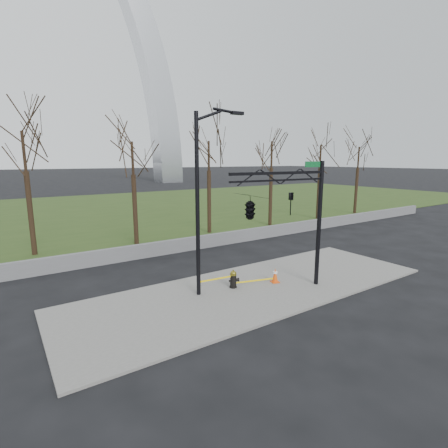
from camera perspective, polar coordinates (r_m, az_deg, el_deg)
ground at (r=16.46m, az=5.38°, el=-10.85°), size 500.00×500.00×0.00m
sidewalk at (r=16.44m, az=5.38°, el=-10.69°), size 18.00×6.00×0.10m
grass_strip at (r=43.35m, az=-20.56°, el=2.07°), size 120.00×40.00×0.06m
guardrail at (r=22.77m, az=-7.45°, el=-3.58°), size 60.00×0.30×0.90m
gateway_arch at (r=91.27m, az=-29.51°, el=26.28°), size 66.00×6.00×65.00m
tree_row at (r=26.39m, az=-8.59°, el=7.02°), size 49.04×4.00×8.78m
fire_hydrant at (r=16.19m, az=1.61°, el=-9.28°), size 0.54×0.37×0.87m
traffic_cone at (r=17.04m, az=8.59°, el=-8.51°), size 0.45×0.45×0.72m
street_light at (r=14.59m, az=-3.72°, el=5.41°), size 2.39×0.31×8.21m
traffic_signal_mast at (r=14.25m, az=6.92°, el=3.02°), size 5.10×2.51×6.00m
caution_tape at (r=16.22m, az=2.36°, el=-9.37°), size 3.88×0.78×0.44m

